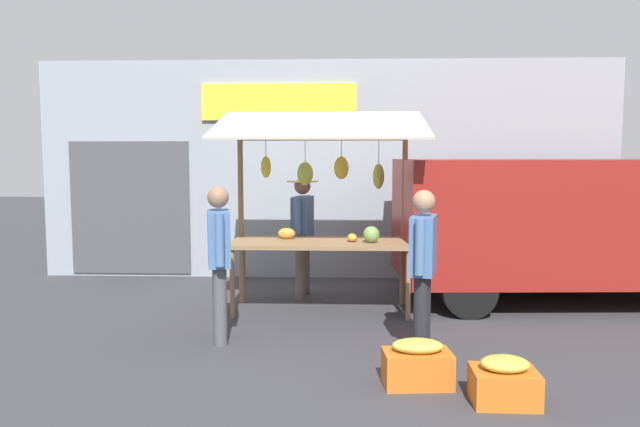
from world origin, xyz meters
TOP-DOWN VIEW (x-y plane):
  - ground_plane at (0.00, 0.00)m, footprint 40.00×40.00m
  - street_backdrop at (0.07, -2.20)m, footprint 9.00×0.30m
  - market_stall at (-0.02, -0.03)m, footprint 2.50×1.46m
  - vendor_with_sunhat at (0.28, -0.75)m, footprint 0.42×0.69m
  - shopper_in_grey_tee at (1.00, 1.29)m, footprint 0.33×0.68m
  - shopper_with_ponytail at (-1.05, 1.61)m, footprint 0.32×0.67m
  - parked_van at (-3.07, -0.63)m, footprint 4.49×2.09m
  - produce_crate_near at (-1.55, 2.80)m, footprint 0.51×0.41m
  - produce_crate_side at (-0.91, 2.46)m, footprint 0.60×0.40m

SIDE VIEW (x-z plane):
  - ground_plane at x=0.00m, z-range 0.00..0.00m
  - produce_crate_near at x=-1.55m, z-range -0.02..0.36m
  - produce_crate_side at x=-0.91m, z-range -0.02..0.39m
  - shopper_with_ponytail at x=-1.05m, z-range 0.12..1.73m
  - shopper_in_grey_tee at x=1.00m, z-range 0.12..1.75m
  - vendor_with_sunhat at x=0.28m, z-range 0.15..1.78m
  - parked_van at x=-3.07m, z-range 0.18..2.06m
  - market_stall at x=-0.02m, z-range 0.28..2.78m
  - street_backdrop at x=0.07m, z-range 0.00..3.40m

